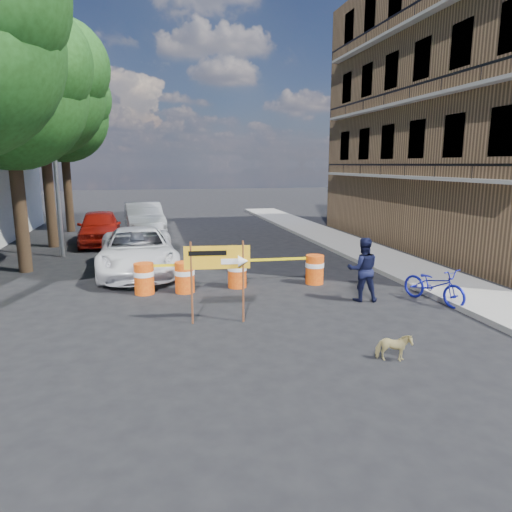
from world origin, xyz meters
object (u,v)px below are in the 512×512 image
barrel_mid_left (185,277)px  bicycle (435,269)px  dog (394,347)px  barrel_far_right (315,269)px  sedan_silver (144,219)px  suv_white (138,251)px  barrel_mid_right (237,272)px  barrel_far_left (144,278)px  detour_sign (226,263)px  pedestrian (363,269)px  sedan_red (100,227)px

barrel_mid_left → bicycle: size_ratio=0.48×
dog → barrel_far_right: bearing=12.9°
barrel_mid_left → sedan_silver: (-1.17, 11.69, 0.37)m
bicycle → barrel_mid_left: bearing=138.2°
barrel_far_right → dog: barrel_far_right is taller
barrel_far_right → bicycle: bearing=-47.7°
bicycle → suv_white: (-7.79, 5.45, -0.18)m
barrel_mid_right → sedan_silver: 11.82m
barrel_far_left → sedan_silver: bearing=90.1°
detour_sign → suv_white: 6.13m
barrel_mid_left → barrel_far_right: bearing=1.1°
suv_white → dog: bearing=-62.3°
barrel_mid_left → pedestrian: size_ratio=0.52×
barrel_far_left → bicycle: bicycle is taller
detour_sign → sedan_silver: size_ratio=0.38×
barrel_far_right → barrel_mid_right: bearing=176.8°
bicycle → suv_white: bicycle is taller
barrel_mid_left → pedestrian: pedestrian is taller
sedan_red → detour_sign: bearing=-76.0°
dog → sedan_silver: 18.00m
bicycle → sedan_red: size_ratio=0.40×
suv_white → barrel_far_left: bearing=-87.3°
barrel_mid_right → pedestrian: 3.75m
suv_white → barrel_far_right: bearing=-29.2°
barrel_far_right → suv_white: size_ratio=0.16×
barrel_far_right → pedestrian: pedestrian is taller
barrel_mid_left → dog: bearing=-58.7°
suv_white → sedan_silver: size_ratio=1.08×
suv_white → sedan_red: (-1.81, 6.36, 0.03)m
barrel_far_right → sedan_red: bearing=128.1°
suv_white → barrel_mid_right: bearing=-43.8°
sedan_red → sedan_silver: bearing=46.8°
dog → barrel_far_left: bearing=57.0°
detour_sign → bicycle: size_ratio=1.04×
barrel_far_left → bicycle: size_ratio=0.48×
detour_sign → suv_white: (-2.11, 5.71, -0.67)m
barrel_mid_right → barrel_mid_left: bearing=-172.5°
barrel_mid_right → dog: 6.19m
barrel_far_left → bicycle: bearing=-19.5°
barrel_far_left → barrel_mid_left: size_ratio=1.00×
barrel_far_left → dog: bearing=-51.6°
barrel_far_right → suv_white: (-5.38, 2.81, 0.29)m
detour_sign → bicycle: bearing=9.7°
sedan_red → sedan_silver: (2.00, 2.46, 0.05)m
bicycle → sedan_red: bearing=109.0°
suv_white → sedan_red: 6.61m
barrel_far_left → pedestrian: pedestrian is taller
barrel_mid_right → barrel_far_right: (2.43, -0.14, 0.00)m
bicycle → dog: bearing=-153.7°
suv_white → sedan_red: bearing=104.3°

